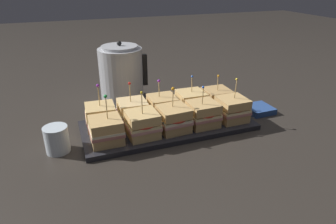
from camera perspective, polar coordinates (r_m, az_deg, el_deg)
The scene contains 15 objects.
ground_plane at distance 1.11m, azimuth 0.00°, elevation -2.97°, with size 6.00×6.00×0.00m, color #2D2823.
serving_platter at distance 1.10m, azimuth 0.00°, elevation -2.55°, with size 0.62×0.26×0.02m.
sandwich_front_far_left at distance 0.98m, azimuth -11.70°, elevation -3.46°, with size 0.11×0.11×0.16m.
sandwich_front_left at distance 1.00m, azimuth -4.88°, elevation -2.38°, with size 0.11×0.11×0.16m.
sandwich_front_center at distance 1.03m, azimuth 0.88°, elevation -1.35°, with size 0.11×0.11×0.16m.
sandwich_front_right at distance 1.08m, azimuth 6.66°, elevation -0.38°, with size 0.11×0.11×0.15m.
sandwich_front_far_right at distance 1.13m, azimuth 12.11°, elevation 0.51°, with size 0.11×0.11×0.16m.
sandwich_back_far_left at distance 1.08m, azimuth -12.70°, elevation -0.78°, with size 0.11×0.11×0.16m.
sandwich_back_left at distance 1.10m, azimuth -6.74°, elevation 0.13°, with size 0.11×0.11×0.16m.
sandwich_back_center at distance 1.13m, azimuth -1.23°, elevation 1.01°, with size 0.11×0.11×0.15m.
sandwich_back_right at distance 1.17m, azimuth 4.38°, elevation 1.83°, with size 0.11×0.11×0.15m.
sandwich_back_far_right at distance 1.22m, azimuth 9.22°, elevation 2.46°, with size 0.11×0.11×0.14m.
kettle_steel at distance 1.33m, azimuth -8.87°, elevation 7.20°, with size 0.21×0.19×0.26m.
drinking_glass at distance 1.01m, azimuth -20.42°, elevation -4.90°, with size 0.08×0.08×0.09m.
napkin_stack at distance 1.28m, azimuth 16.81°, elevation 0.58°, with size 0.10×0.10×0.02m.
Camera 1 is at (-0.34, -0.92, 0.52)m, focal length 32.00 mm.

